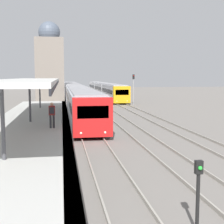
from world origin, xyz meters
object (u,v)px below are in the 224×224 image
train_far (104,89)px  train_near (74,93)px  person_on_platform (52,113)px  signal_mast_far (133,85)px  signal_post_near (198,189)px

train_far → train_near: bearing=-112.5°
person_on_platform → train_far: bearing=78.2°
train_far → signal_mast_far: signal_mast_far is taller
person_on_platform → signal_post_near: 13.42m
person_on_platform → signal_mast_far: signal_mast_far is taller
train_far → signal_post_near: (-5.31, -58.32, -0.39)m
person_on_platform → signal_mast_far: size_ratio=0.37×
person_on_platform → train_far: (9.49, 45.58, -0.25)m
person_on_platform → train_near: size_ratio=0.03×
train_near → person_on_platform: bearing=-95.2°
signal_mast_far → train_near: bearing=158.2°
train_near → train_far: 17.97m
train_far → signal_mast_far: bearing=-84.9°
signal_post_near → signal_mast_far: size_ratio=0.44×
person_on_platform → signal_post_near: bearing=-71.8°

